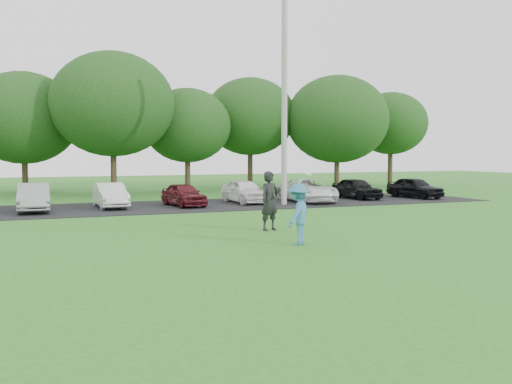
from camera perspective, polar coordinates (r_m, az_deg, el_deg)
ground at (r=15.56m, az=4.86°, el=-5.62°), size 100.00×100.00×0.00m
parking_lot at (r=27.69m, az=-7.39°, el=-1.38°), size 32.00×6.50×0.03m
utility_pole at (r=28.13m, az=2.85°, el=9.26°), size 0.28×0.28×10.36m
frisbee_player at (r=16.04m, az=4.23°, el=-2.21°), size 1.25×1.23×2.07m
camera_bystander at (r=18.89m, az=1.40°, el=-0.89°), size 0.83×0.66×1.97m
parked_cars at (r=27.41m, az=-8.72°, el=-0.17°), size 28.78×4.79×1.23m
tree_row at (r=37.48m, az=-9.01°, el=7.49°), size 42.39×9.85×8.64m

